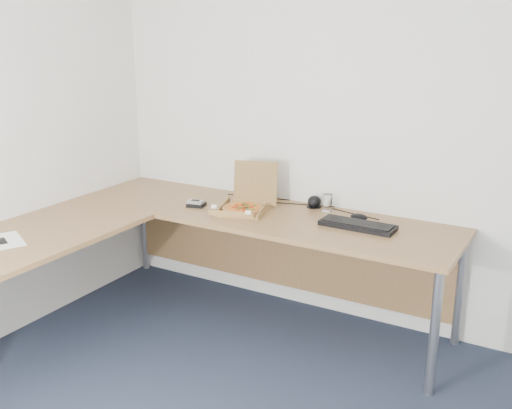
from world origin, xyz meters
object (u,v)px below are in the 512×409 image
Objects in this scene: desk at (176,227)px; wallet at (196,205)px; drinking_glass at (327,203)px; keyboard at (358,225)px; pizza_box at (244,206)px.

wallet is at bearing 105.19° from desk.
keyboard is (0.28, -0.21, -0.04)m from drinking_glass.
drinking_glass reaches higher than desk.
pizza_box is at bearing -149.84° from drinking_glass.
desk is 0.96m from drinking_glass.
pizza_box is at bearing -4.14° from wallet.
pizza_box is at bearing 60.41° from desk.
keyboard is at bearing -36.79° from drinking_glass.
pizza_box is 0.33m from wallet.
desk is 7.53× the size of pizza_box.
keyboard is 3.95× the size of wallet.
drinking_glass is 0.98× the size of wallet.
wallet is at bearing -172.89° from keyboard.
drinking_glass reaches higher than wallet.
pizza_box is 2.99× the size of wallet.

